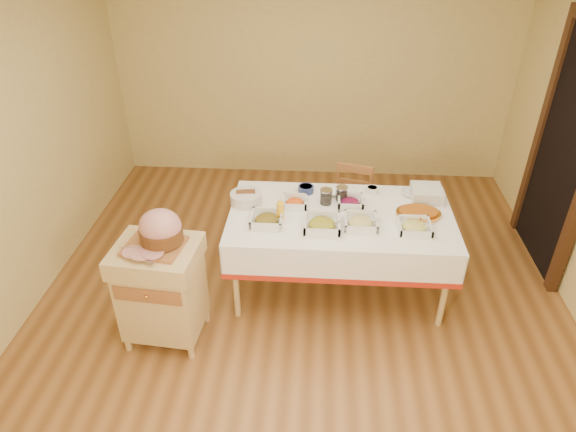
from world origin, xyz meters
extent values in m
plane|color=brown|center=(0.00, 0.00, 0.00)|extent=(5.00, 5.00, 0.00)
plane|color=#D1BB70|center=(0.00, 2.50, 1.30)|extent=(4.50, 0.00, 4.50)
cube|color=black|center=(2.21, 0.90, 1.05)|extent=(0.06, 0.90, 2.10)
cube|color=#3E2313|center=(2.19, 1.40, 1.05)|extent=(0.08, 0.10, 2.10)
cube|color=tan|center=(0.30, 0.30, 0.73)|extent=(1.80, 1.00, 0.04)
cylinder|color=tan|center=(-0.52, -0.12, 0.35)|extent=(0.05, 0.05, 0.71)
cylinder|color=tan|center=(-0.52, 0.72, 0.35)|extent=(0.05, 0.05, 0.71)
cylinder|color=tan|center=(1.12, -0.12, 0.35)|extent=(0.05, 0.05, 0.71)
cylinder|color=tan|center=(1.12, 0.72, 0.35)|extent=(0.05, 0.05, 0.71)
cube|color=white|center=(0.30, 0.30, 0.76)|extent=(1.82, 1.02, 0.01)
cube|color=tan|center=(-1.03, -0.37, 0.40)|extent=(0.60, 0.51, 0.60)
cube|color=tan|center=(-1.03, -0.37, 0.77)|extent=(0.64, 0.55, 0.15)
cube|color=#9C6033|center=(-1.03, -0.61, 0.60)|extent=(0.50, 0.05, 0.12)
sphere|color=gold|center=(-1.03, -0.62, 0.60)|extent=(0.03, 0.03, 0.03)
cylinder|color=tan|center=(-1.28, -0.57, 0.05)|extent=(0.05, 0.05, 0.10)
cylinder|color=tan|center=(-1.28, -0.17, 0.05)|extent=(0.05, 0.05, 0.10)
cylinder|color=tan|center=(-0.78, -0.57, 0.05)|extent=(0.05, 0.05, 0.10)
cylinder|color=tan|center=(-0.78, -0.17, 0.05)|extent=(0.05, 0.05, 0.10)
cube|color=#9C6033|center=(0.41, 0.91, 0.41)|extent=(0.45, 0.44, 0.03)
cylinder|color=#9C6033|center=(0.21, 0.80, 0.20)|extent=(0.03, 0.03, 0.40)
cylinder|color=#9C6033|center=(0.29, 1.11, 0.20)|extent=(0.03, 0.03, 0.40)
cylinder|color=#9C6033|center=(0.52, 0.72, 0.20)|extent=(0.03, 0.03, 0.40)
cylinder|color=#9C6033|center=(0.60, 1.03, 0.20)|extent=(0.03, 0.03, 0.40)
cylinder|color=#9C6033|center=(0.29, 1.11, 0.61)|extent=(0.03, 0.03, 0.42)
cylinder|color=#9C6033|center=(0.60, 1.03, 0.61)|extent=(0.03, 0.03, 0.42)
cube|color=#9C6033|center=(0.45, 1.07, 0.79)|extent=(0.33, 0.11, 0.08)
cube|color=#9C6033|center=(-1.03, -0.37, 0.86)|extent=(0.40, 0.32, 0.02)
ellipsoid|color=tan|center=(-0.98, -0.33, 1.00)|extent=(0.30, 0.27, 0.26)
cylinder|color=#563013|center=(-0.98, -0.33, 0.93)|extent=(0.30, 0.30, 0.10)
cube|color=silver|center=(-1.08, -0.53, 0.88)|extent=(0.25, 0.11, 0.00)
cylinder|color=silver|center=(-1.11, -0.42, 0.88)|extent=(0.29, 0.09, 0.01)
cube|color=silver|center=(-0.29, 0.12, 0.77)|extent=(0.25, 0.25, 0.02)
ellipsoid|color=#A52A12|center=(-0.29, 0.12, 0.79)|extent=(0.19, 0.19, 0.07)
cylinder|color=silver|center=(-0.23, 0.10, 0.80)|extent=(0.15, 0.01, 0.11)
cube|color=silver|center=(0.15, 0.08, 0.77)|extent=(0.28, 0.28, 0.02)
ellipsoid|color=orange|center=(0.15, 0.08, 0.80)|extent=(0.21, 0.21, 0.07)
cylinder|color=silver|center=(0.21, 0.06, 0.80)|extent=(0.16, 0.01, 0.11)
cube|color=silver|center=(0.45, 0.14, 0.77)|extent=(0.26, 0.26, 0.01)
ellipsoid|color=#CEC26E|center=(0.45, 0.14, 0.79)|extent=(0.20, 0.20, 0.07)
cylinder|color=silver|center=(0.50, 0.11, 0.79)|extent=(0.14, 0.01, 0.10)
cube|color=silver|center=(0.86, 0.11, 0.77)|extent=(0.25, 0.25, 0.01)
ellipsoid|color=#C9C45F|center=(0.86, 0.11, 0.79)|extent=(0.19, 0.19, 0.07)
cylinder|color=silver|center=(0.91, 0.08, 0.79)|extent=(0.13, 0.01, 0.09)
cube|color=silver|center=(-0.08, 0.41, 0.77)|extent=(0.20, 0.20, 0.01)
ellipsoid|color=#E95411|center=(-0.08, 0.41, 0.79)|extent=(0.15, 0.15, 0.05)
cylinder|color=silver|center=(-0.04, 0.39, 0.79)|extent=(0.13, 0.01, 0.10)
cube|color=silver|center=(0.38, 0.44, 0.77)|extent=(0.21, 0.21, 0.01)
ellipsoid|color=maroon|center=(0.38, 0.44, 0.79)|extent=(0.16, 0.16, 0.06)
cylinder|color=silver|center=(0.43, 0.42, 0.79)|extent=(0.14, 0.01, 0.10)
cylinder|color=silver|center=(-0.49, 0.56, 0.79)|extent=(0.12, 0.12, 0.06)
cylinder|color=black|center=(-0.49, 0.56, 0.81)|extent=(0.10, 0.10, 0.02)
cylinder|color=navy|center=(0.00, 0.64, 0.79)|extent=(0.14, 0.14, 0.06)
cylinder|color=maroon|center=(0.00, 0.64, 0.81)|extent=(0.11, 0.11, 0.02)
cylinder|color=silver|center=(0.58, 0.68, 0.79)|extent=(0.10, 0.10, 0.05)
cylinder|color=#E95411|center=(0.58, 0.68, 0.80)|extent=(0.08, 0.08, 0.02)
imported|color=silver|center=(0.21, 0.61, 0.78)|extent=(0.16, 0.16, 0.03)
imported|color=silver|center=(0.90, 0.64, 0.78)|extent=(0.19, 0.19, 0.05)
cylinder|color=silver|center=(0.17, 0.46, 0.82)|extent=(0.10, 0.10, 0.12)
cylinder|color=silver|center=(0.17, 0.46, 0.89)|extent=(0.10, 0.10, 0.01)
cylinder|color=black|center=(0.17, 0.46, 0.80)|extent=(0.08, 0.08, 0.09)
cylinder|color=silver|center=(0.31, 0.52, 0.82)|extent=(0.09, 0.09, 0.12)
cylinder|color=silver|center=(0.31, 0.52, 0.88)|extent=(0.10, 0.10, 0.01)
cylinder|color=black|center=(0.31, 0.52, 0.80)|extent=(0.08, 0.08, 0.08)
cylinder|color=yellow|center=(-0.19, 0.19, 0.84)|extent=(0.06, 0.06, 0.15)
cone|color=yellow|center=(-0.19, 0.19, 0.93)|extent=(0.04, 0.04, 0.04)
cylinder|color=beige|center=(-0.49, 0.42, 0.81)|extent=(0.26, 0.26, 0.09)
cube|color=silver|center=(1.02, 0.59, 0.77)|extent=(0.25, 0.25, 0.01)
cube|color=silver|center=(1.02, 0.59, 0.78)|extent=(0.25, 0.25, 0.01)
cube|color=silver|center=(1.02, 0.59, 0.80)|extent=(0.25, 0.25, 0.01)
cube|color=silver|center=(1.02, 0.59, 0.81)|extent=(0.25, 0.25, 0.01)
cube|color=silver|center=(1.02, 0.59, 0.83)|extent=(0.25, 0.25, 0.01)
cube|color=silver|center=(1.02, 0.59, 0.85)|extent=(0.25, 0.25, 0.01)
cube|color=silver|center=(1.02, 0.59, 0.86)|extent=(0.25, 0.25, 0.01)
ellipsoid|color=gold|center=(0.92, 0.32, 0.78)|extent=(0.36, 0.26, 0.03)
ellipsoid|color=#A65511|center=(0.92, 0.32, 0.79)|extent=(0.31, 0.22, 0.04)
camera|label=1|loc=(0.11, -3.24, 2.98)|focal=32.00mm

